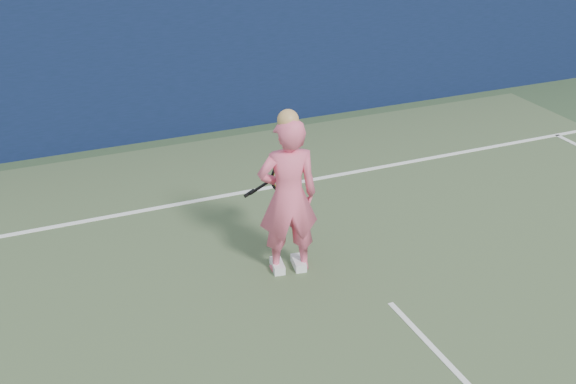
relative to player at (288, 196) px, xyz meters
name	(u,v)px	position (x,y,z in m)	size (l,w,h in m)	color
ground	(446,363)	(0.70, -2.03, -0.89)	(80.00, 80.00, 0.00)	#304229
backstop_wall	(218,52)	(0.70, 4.47, 0.36)	(24.00, 0.40, 2.50)	#0B1732
player	(288,196)	(0.00, 0.00, 0.00)	(0.71, 0.53, 1.85)	#F25E7F
racket	(279,178)	(0.09, 0.49, -0.01)	(0.63, 0.21, 0.34)	black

